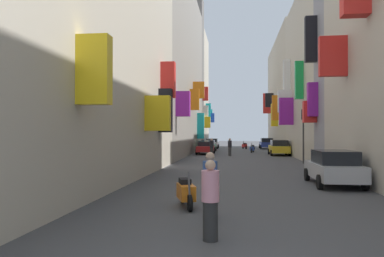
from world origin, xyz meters
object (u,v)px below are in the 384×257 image
Objects in this scene: parked_car_blue at (267,143)px; parked_car_silver at (334,167)px; traffic_light_near_corner at (303,127)px; parked_car_green at (208,145)px; scooter_blue at (252,148)px; pedestrian_near_left at (210,200)px; pedestrian_crossing at (212,147)px; parked_car_red at (206,147)px; parked_car_white at (212,143)px; pedestrian_near_right at (210,186)px; parked_car_yellow at (279,147)px; scooter_orange at (186,192)px; scooter_red at (245,146)px; pedestrian_mid_street at (230,147)px.

parked_car_silver is at bearing -90.14° from parked_car_blue.
parked_car_blue is 1.12× the size of traffic_light_near_corner.
parked_car_blue is at bearing 91.38° from traffic_light_near_corner.
parked_car_blue is (7.72, 8.73, 0.06)m from parked_car_green.
pedestrian_near_left is (-2.38, -35.39, 0.39)m from scooter_blue.
parked_car_green is 1.02× the size of parked_car_silver.
pedestrian_crossing reaches higher than scooter_blue.
parked_car_red reaches higher than parked_car_green.
pedestrian_near_right is at bearing -86.26° from parked_car_white.
scooter_orange is (-5.82, -26.92, -0.34)m from parked_car_yellow.
pedestrian_crossing is at bearing -76.32° from parked_car_red.
parked_car_red reaches higher than scooter_orange.
scooter_blue is 1.06× the size of scooter_orange.
pedestrian_crossing is at bearing 133.77° from traffic_light_near_corner.
pedestrian_crossing is (1.19, -18.07, 0.11)m from parked_car_white.
scooter_orange is (1.89, -33.71, -0.27)m from parked_car_green.
parked_car_silver is 26.63m from scooter_blue.
parked_car_silver is 2.41× the size of pedestrian_near_left.
parked_car_silver is at bearing -74.91° from parked_car_green.
scooter_blue is 35.47m from pedestrian_near_left.
scooter_red is 15.97m from pedestrian_mid_street.
traffic_light_near_corner is (5.59, 18.44, 1.85)m from pedestrian_near_right.
parked_car_red is at bearing 135.36° from pedestrian_mid_street.
scooter_red is 0.47× the size of traffic_light_near_corner.
pedestrian_near_right reaches higher than pedestrian_crossing.
scooter_red is at bearing 94.87° from parked_car_silver.
parked_car_silver is 2.18× the size of scooter_red.
pedestrian_near_right is at bearing -85.55° from parked_car_green.
parked_car_red is 31.60m from pedestrian_near_left.
parked_car_yellow is 2.49× the size of scooter_orange.
parked_car_red is 6.43m from scooter_blue.
pedestrian_crossing reaches higher than parked_car_white.
pedestrian_near_left is 28.89m from pedestrian_mid_street.
parked_car_silver is (-0.09, -37.04, -0.01)m from parked_car_blue.
scooter_blue is at bearing 85.73° from pedestrian_near_right.
parked_car_white reaches higher than scooter_red.
pedestrian_near_right reaches higher than parked_car_silver.
pedestrian_crossing reaches higher than pedestrian_mid_street.
parked_car_red is 0.99× the size of parked_car_silver.
traffic_light_near_corner is at bearing -86.44° from parked_car_yellow.
parked_car_green is at bearing 96.46° from pedestrian_crossing.
pedestrian_near_right is (-4.88, -7.09, 0.10)m from parked_car_silver.
pedestrian_mid_street is (-4.92, -1.50, 0.06)m from parked_car_yellow.
parked_car_blue is 3.37m from scooter_red.
parked_car_silver reaches higher than parked_car_white.
pedestrian_near_left is at bearing -96.01° from parked_car_blue.
parked_car_silver is 20.60m from pedestrian_mid_street.
pedestrian_near_right reaches higher than parked_car_white.
pedestrian_crossing is (-6.65, -2.57, 0.07)m from parked_car_yellow.
parked_car_green is at bearing 138.64° from parked_car_yellow.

